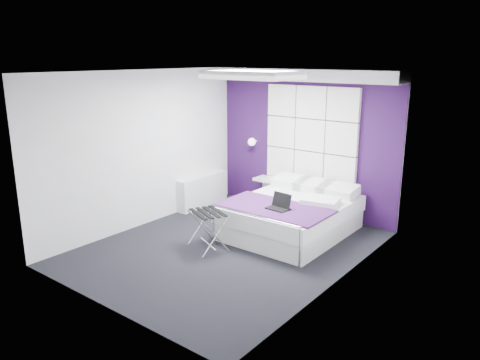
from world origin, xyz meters
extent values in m
plane|color=black|center=(0.00, 0.00, 0.00)|extent=(4.40, 4.40, 0.00)
plane|color=white|center=(0.00, 0.00, 2.60)|extent=(4.40, 4.40, 0.00)
plane|color=silver|center=(0.00, 2.20, 1.30)|extent=(3.60, 0.00, 3.60)
plane|color=silver|center=(-1.80, 0.00, 1.30)|extent=(0.00, 4.40, 4.40)
plane|color=silver|center=(1.80, 0.00, 1.30)|extent=(0.00, 4.40, 4.40)
cube|color=#2B0E3D|center=(0.00, 2.19, 1.30)|extent=(3.58, 0.02, 2.58)
cube|color=silver|center=(0.00, 1.95, 2.50)|extent=(3.58, 0.50, 0.20)
sphere|color=white|center=(-1.05, 2.06, 1.22)|extent=(0.15, 0.15, 0.15)
cube|color=silver|center=(-1.69, 1.30, 0.30)|extent=(0.22, 1.20, 0.60)
cube|color=silver|center=(0.43, 1.10, 0.15)|extent=(1.61, 2.01, 0.30)
cube|color=silver|center=(0.43, 1.10, 0.43)|extent=(1.65, 2.05, 0.25)
cube|color=#3D144C|center=(0.43, 0.59, 0.57)|extent=(1.71, 0.90, 0.03)
cube|color=silver|center=(-0.68, 2.02, 0.54)|extent=(0.44, 0.34, 0.05)
cube|color=black|center=(-0.23, -0.18, 0.56)|extent=(0.58, 0.43, 0.01)
cube|color=black|center=(0.54, 0.54, 0.59)|extent=(0.33, 0.23, 0.02)
cube|color=black|center=(0.54, 0.65, 0.71)|extent=(0.33, 0.01, 0.22)
camera|label=1|loc=(4.18, -5.08, 2.81)|focal=35.00mm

